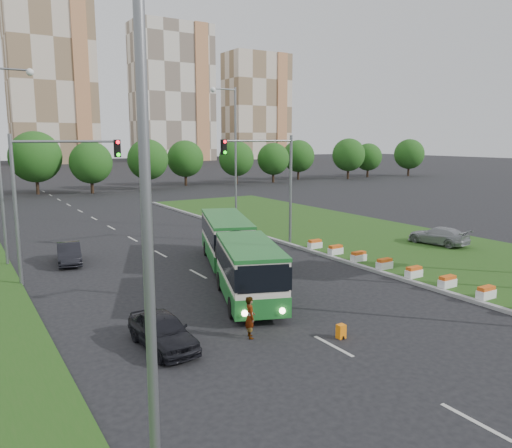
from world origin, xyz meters
TOP-DOWN VIEW (x-y plane):
  - ground at (0.00, 0.00)m, footprint 360.00×360.00m
  - grass_median at (13.00, 8.00)m, footprint 14.00×60.00m
  - median_kerb at (6.05, 8.00)m, footprint 0.30×60.00m
  - lane_markings at (-3.00, 20.00)m, footprint 0.20×100.00m
  - flower_planters at (6.70, -0.30)m, footprint 1.10×15.90m
  - traffic_mast_median at (4.78, 10.00)m, footprint 5.76×0.32m
  - traffic_mast_left at (-10.38, 9.00)m, footprint 5.76×0.32m
  - street_lamps at (-3.00, 10.00)m, footprint 36.00×60.00m
  - tree_line at (10.00, 55.00)m, footprint 120.00×8.00m
  - apartment_tower_ceast at (15.00, 150.00)m, footprint 25.00×15.00m
  - apartment_tower_east at (55.00, 150.00)m, footprint 27.00×15.00m
  - midrise_east at (90.00, 150.00)m, footprint 24.00×14.00m
  - articulated_bus at (-1.82, 4.18)m, footprint 2.40×15.42m
  - car_left_near at (-8.53, -2.73)m, footprint 1.75×3.97m
  - car_left_far at (-8.83, 12.50)m, footprint 1.98×4.09m
  - car_median at (15.15, 3.72)m, footprint 2.52×4.66m
  - pedestrian at (-5.25, -3.63)m, footprint 0.57×0.71m
  - shopping_trolley at (-2.25, -5.56)m, footprint 0.33×0.34m

SIDE VIEW (x-z plane):
  - ground at x=0.00m, z-range 0.00..0.00m
  - lane_markings at x=-3.00m, z-range -0.01..0.01m
  - grass_median at x=13.00m, z-range 0.00..0.15m
  - median_kerb at x=6.05m, z-range 0.00..0.18m
  - shopping_trolley at x=-2.25m, z-range 0.00..0.56m
  - flower_planters at x=6.70m, z-range 0.15..0.75m
  - car_left_far at x=-8.83m, z-range 0.00..1.29m
  - car_left_near at x=-8.53m, z-range 0.00..1.33m
  - car_median at x=15.15m, z-range 0.15..1.43m
  - pedestrian at x=-5.25m, z-range 0.00..1.68m
  - articulated_bus at x=-1.82m, z-range 0.28..2.82m
  - tree_line at x=10.00m, z-range 0.00..9.00m
  - traffic_mast_median at x=4.78m, z-range 1.35..9.35m
  - traffic_mast_left at x=-10.38m, z-range 1.35..9.35m
  - street_lamps at x=-3.00m, z-range 0.00..12.00m
  - midrise_east at x=90.00m, z-range 0.00..40.00m
  - apartment_tower_east at x=55.00m, z-range 0.00..47.00m
  - apartment_tower_ceast at x=15.00m, z-range 0.00..50.00m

